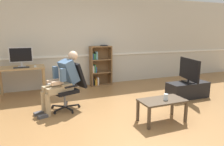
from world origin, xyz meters
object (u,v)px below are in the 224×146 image
object	(u,v)px
bookshelf	(99,66)
office_chair	(70,84)
tv_stand	(188,90)
tv_screen	(189,70)
coffee_table	(162,103)
drinking_glass	(166,97)
radiator	(67,78)
computer_desk	(22,72)
imac_monitor	(21,55)
keyboard	(22,67)
person_seated	(62,80)
computer_mouse	(35,66)

from	to	relation	value
bookshelf	office_chair	bearing A→B (deg)	-126.30
tv_stand	tv_screen	bearing A→B (deg)	-13.19
tv_screen	coffee_table	distance (m)	1.73
office_chair	drinking_glass	size ratio (longest dim) A/B	8.77
bookshelf	radiator	xyz separation A→B (m)	(-0.98, 0.09, -0.30)
computer_desk	imac_monitor	bearing A→B (deg)	77.17
keyboard	office_chair	xyz separation A→B (m)	(0.97, -1.17, -0.24)
tv_stand	office_chair	bearing A→B (deg)	172.66
bookshelf	tv_screen	world-z (taller)	bookshelf
imac_monitor	person_seated	size ratio (longest dim) A/B	0.45
imac_monitor	tv_screen	xyz separation A→B (m)	(3.82, -1.76, -0.33)
drinking_glass	person_seated	bearing A→B (deg)	142.53
imac_monitor	computer_mouse	size ratio (longest dim) A/B	5.56
computer_desk	bookshelf	size ratio (longest dim) A/B	0.91
bookshelf	drinking_glass	xyz separation A→B (m)	(0.29, -2.93, -0.11)
bookshelf	tv_stand	world-z (taller)	bookshelf
tv_stand	bookshelf	bearing A→B (deg)	130.26
bookshelf	tv_stand	size ratio (longest dim) A/B	1.17
keyboard	tv_screen	distance (m)	4.12
imac_monitor	office_chair	world-z (taller)	imac_monitor
coffee_table	keyboard	bearing A→B (deg)	134.34
computer_mouse	coffee_table	size ratio (longest dim) A/B	0.12
keyboard	bookshelf	bearing A→B (deg)	11.44
computer_desk	computer_mouse	world-z (taller)	computer_mouse
computer_mouse	office_chair	size ratio (longest dim) A/B	0.10
computer_desk	imac_monitor	distance (m)	0.41
computer_desk	office_chair	distance (m)	1.65
imac_monitor	drinking_glass	xyz separation A→B (m)	(2.44, -2.71, -0.56)
person_seated	coffee_table	distance (m)	2.03
imac_monitor	tv_stand	size ratio (longest dim) A/B	0.53
bookshelf	drinking_glass	world-z (taller)	bookshelf
tv_screen	coffee_table	world-z (taller)	tv_screen
keyboard	tv_screen	xyz separation A→B (m)	(3.82, -1.54, -0.06)
computer_desk	bookshelf	xyz separation A→B (m)	(2.17, 0.30, -0.05)
computer_mouse	tv_stand	xyz separation A→B (m)	(3.51, -1.56, -0.58)
keyboard	person_seated	xyz separation A→B (m)	(0.80, -1.23, -0.11)
keyboard	radiator	size ratio (longest dim) A/B	0.51
computer_mouse	tv_screen	xyz separation A→B (m)	(3.51, -1.56, -0.07)
computer_desk	imac_monitor	xyz separation A→B (m)	(0.02, 0.08, 0.40)
bookshelf	radiator	size ratio (longest dim) A/B	1.73
computer_desk	office_chair	size ratio (longest dim) A/B	1.13
keyboard	computer_mouse	bearing A→B (deg)	3.64
computer_mouse	drinking_glass	size ratio (longest dim) A/B	0.89
bookshelf	tv_screen	size ratio (longest dim) A/B	1.41
coffee_table	drinking_glass	size ratio (longest dim) A/B	7.46
computer_desk	radiator	distance (m)	1.30
radiator	bookshelf	bearing A→B (deg)	-5.52
imac_monitor	office_chair	bearing A→B (deg)	-55.04
radiator	imac_monitor	bearing A→B (deg)	-165.05
drinking_glass	imac_monitor	bearing A→B (deg)	132.06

